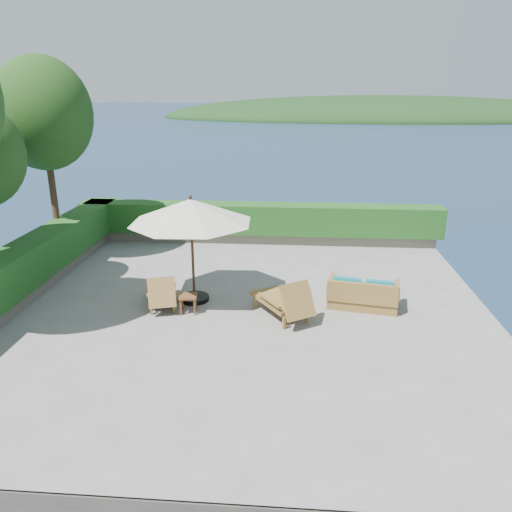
# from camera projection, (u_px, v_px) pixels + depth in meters

# --- Properties ---
(ground) EXTENTS (12.00, 12.00, 0.00)m
(ground) POSITION_uv_depth(u_px,v_px,m) (241.00, 309.00, 12.16)
(ground) COLOR gray
(ground) RESTS_ON ground
(foundation) EXTENTS (12.00, 12.00, 3.00)m
(foundation) POSITION_uv_depth(u_px,v_px,m) (242.00, 364.00, 12.66)
(foundation) COLOR #5F584C
(foundation) RESTS_ON ocean
(ocean) EXTENTS (600.00, 600.00, 0.00)m
(ocean) POSITION_uv_depth(u_px,v_px,m) (242.00, 413.00, 13.12)
(ocean) COLOR #162A45
(ocean) RESTS_ON ground
(offshore_island) EXTENTS (126.00, 57.60, 12.60)m
(offshore_island) POSITION_uv_depth(u_px,v_px,m) (380.00, 118.00, 143.51)
(offshore_island) COLOR black
(offshore_island) RESTS_ON ocean
(planter_wall_far) EXTENTS (12.00, 0.60, 0.36)m
(planter_wall_far) POSITION_uv_depth(u_px,v_px,m) (258.00, 237.00, 17.40)
(planter_wall_far) COLOR gray
(planter_wall_far) RESTS_ON ground
(planter_wall_left) EXTENTS (0.60, 12.00, 0.36)m
(planter_wall_left) POSITION_uv_depth(u_px,v_px,m) (20.00, 295.00, 12.52)
(planter_wall_left) COLOR gray
(planter_wall_left) RESTS_ON ground
(hedge_far) EXTENTS (12.40, 0.90, 1.00)m
(hedge_far) POSITION_uv_depth(u_px,v_px,m) (258.00, 218.00, 17.18)
(hedge_far) COLOR #124014
(hedge_far) RESTS_ON planter_wall_far
(hedge_left) EXTENTS (0.90, 12.40, 1.00)m
(hedge_left) POSITION_uv_depth(u_px,v_px,m) (16.00, 270.00, 12.31)
(hedge_left) COLOR #124014
(hedge_left) RESTS_ON planter_wall_left
(tree_far) EXTENTS (2.80, 2.80, 6.03)m
(tree_far) POSITION_uv_depth(u_px,v_px,m) (43.00, 114.00, 14.23)
(tree_far) COLOR #47311B
(tree_far) RESTS_ON ground
(patio_umbrella) EXTENTS (3.89, 3.89, 2.72)m
(patio_umbrella) POSITION_uv_depth(u_px,v_px,m) (191.00, 212.00, 11.92)
(patio_umbrella) COLOR black
(patio_umbrella) RESTS_ON ground
(lounge_left) EXTENTS (1.05, 1.67, 0.90)m
(lounge_left) POSITION_uv_depth(u_px,v_px,m) (162.00, 292.00, 12.20)
(lounge_left) COLOR olive
(lounge_left) RESTS_ON ground
(lounge_right) EXTENTS (1.60, 1.89, 1.03)m
(lounge_right) POSITION_uv_depth(u_px,v_px,m) (284.00, 301.00, 11.57)
(lounge_right) COLOR olive
(lounge_right) RESTS_ON ground
(side_table) EXTENTS (0.46, 0.46, 0.44)m
(side_table) POSITION_uv_depth(u_px,v_px,m) (188.00, 298.00, 11.86)
(side_table) COLOR brown
(side_table) RESTS_ON ground
(wicker_loveseat) EXTENTS (1.82, 1.15, 0.83)m
(wicker_loveseat) POSITION_uv_depth(u_px,v_px,m) (363.00, 295.00, 12.15)
(wicker_loveseat) COLOR olive
(wicker_loveseat) RESTS_ON ground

